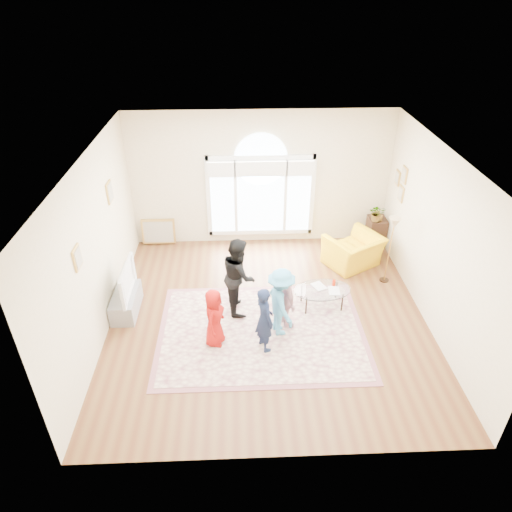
{
  "coord_description": "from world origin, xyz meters",
  "views": [
    {
      "loc": [
        -0.52,
        -6.84,
        5.67
      ],
      "look_at": [
        -0.22,
        0.3,
        1.21
      ],
      "focal_mm": 32.0,
      "sensor_mm": 36.0,
      "label": 1
    }
  ],
  "objects_px": {
    "television": "(122,281)",
    "coffee_table": "(322,290)",
    "tv_console": "(126,302)",
    "armchair": "(353,251)",
    "area_rug": "(262,331)"
  },
  "relations": [
    {
      "from": "tv_console",
      "to": "coffee_table",
      "type": "height_order",
      "value": "coffee_table"
    },
    {
      "from": "television",
      "to": "coffee_table",
      "type": "height_order",
      "value": "television"
    },
    {
      "from": "tv_console",
      "to": "armchair",
      "type": "xyz_separation_m",
      "value": [
        4.77,
        1.47,
        0.15
      ]
    },
    {
      "from": "tv_console",
      "to": "armchair",
      "type": "relative_size",
      "value": 0.89
    },
    {
      "from": "area_rug",
      "to": "armchair",
      "type": "xyz_separation_m",
      "value": [
        2.17,
        2.2,
        0.35
      ]
    },
    {
      "from": "area_rug",
      "to": "tv_console",
      "type": "bearing_deg",
      "value": 164.5
    },
    {
      "from": "area_rug",
      "to": "tv_console",
      "type": "relative_size",
      "value": 3.6
    },
    {
      "from": "television",
      "to": "armchair",
      "type": "bearing_deg",
      "value": 17.18
    },
    {
      "from": "television",
      "to": "armchair",
      "type": "height_order",
      "value": "television"
    },
    {
      "from": "armchair",
      "to": "coffee_table",
      "type": "bearing_deg",
      "value": 27.1
    },
    {
      "from": "armchair",
      "to": "tv_console",
      "type": "bearing_deg",
      "value": -13.26
    },
    {
      "from": "coffee_table",
      "to": "armchair",
      "type": "height_order",
      "value": "armchair"
    },
    {
      "from": "area_rug",
      "to": "television",
      "type": "relative_size",
      "value": 3.35
    },
    {
      "from": "coffee_table",
      "to": "armchair",
      "type": "distance_m",
      "value": 1.77
    },
    {
      "from": "area_rug",
      "to": "television",
      "type": "bearing_deg",
      "value": 164.46
    }
  ]
}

